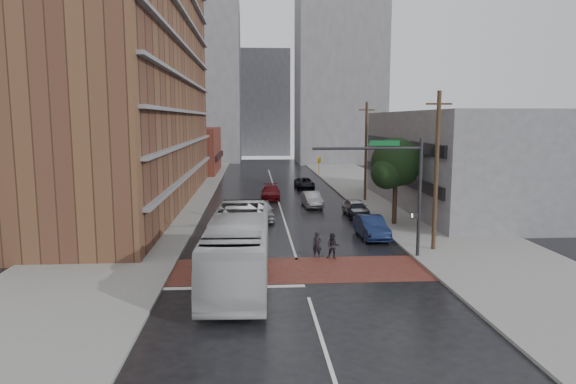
{
  "coord_description": "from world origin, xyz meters",
  "views": [
    {
      "loc": [
        -2.53,
        -26.91,
        8.26
      ],
      "look_at": [
        -0.24,
        6.6,
        3.5
      ],
      "focal_mm": 32.0,
      "sensor_mm": 36.0,
      "label": 1
    }
  ],
  "objects": [
    {
      "name": "street_tree",
      "position": [
        8.52,
        12.03,
        4.73
      ],
      "size": [
        4.2,
        4.1,
        6.9
      ],
      "color": "#332319",
      "rests_on": "ground"
    },
    {
      "name": "car_parked_mid",
      "position": [
        6.3,
        15.75,
        0.59
      ],
      "size": [
        1.83,
        4.13,
        1.18
      ],
      "primitive_type": "imported",
      "rotation": [
        0.0,
        0.0,
        -0.04
      ],
      "color": "black",
      "rests_on": "ground"
    },
    {
      "name": "car_parked_far",
      "position": [
        6.3,
        16.32,
        0.73
      ],
      "size": [
        2.01,
        4.37,
        1.45
      ],
      "primitive_type": "imported",
      "rotation": [
        0.0,
        0.0,
        0.07
      ],
      "color": "#B8BAC0",
      "rests_on": "ground"
    },
    {
      "name": "transit_bus",
      "position": [
        -3.31,
        -1.11,
        1.75
      ],
      "size": [
        3.38,
        12.68,
        3.51
      ],
      "primitive_type": "imported",
      "rotation": [
        0.0,
        0.0,
        -0.03
      ],
      "color": "silver",
      "rests_on": "ground"
    },
    {
      "name": "building_east",
      "position": [
        16.5,
        20.0,
        4.5
      ],
      "size": [
        11.0,
        26.0,
        9.0
      ],
      "primitive_type": "cube",
      "color": "gray",
      "rests_on": "ground"
    },
    {
      "name": "pedestrian_b",
      "position": [
        2.17,
        2.62,
        0.78
      ],
      "size": [
        0.89,
        0.78,
        1.56
      ],
      "primitive_type": "imported",
      "rotation": [
        0.0,
        0.0,
        -0.28
      ],
      "color": "black",
      "rests_on": "ground"
    },
    {
      "name": "signal_mast",
      "position": [
        5.85,
        2.5,
        4.73
      ],
      "size": [
        6.5,
        0.3,
        7.2
      ],
      "color": "#2D2D33",
      "rests_on": "ground"
    },
    {
      "name": "car_parked_near",
      "position": [
        5.72,
        7.88,
        0.77
      ],
      "size": [
        1.82,
        4.75,
        1.54
      ],
      "primitive_type": "imported",
      "rotation": [
        0.0,
        0.0,
        0.04
      ],
      "color": "#131E43",
      "rests_on": "ground"
    },
    {
      "name": "car_travel_a",
      "position": [
        -1.86,
        14.86,
        0.82
      ],
      "size": [
        2.12,
        4.87,
        1.64
      ],
      "primitive_type": "imported",
      "rotation": [
        0.0,
        0.0,
        0.04
      ],
      "color": "#98999F",
      "rests_on": "ground"
    },
    {
      "name": "car_travel_c",
      "position": [
        -0.72,
        26.25,
        0.7
      ],
      "size": [
        2.15,
        4.92,
        1.41
      ],
      "primitive_type": "imported",
      "rotation": [
        0.0,
        0.0,
        -0.04
      ],
      "color": "maroon",
      "rests_on": "ground"
    },
    {
      "name": "distant_tower_east",
      "position": [
        14.0,
        72.0,
        18.0
      ],
      "size": [
        16.0,
        14.0,
        36.0
      ],
      "primitive_type": "cube",
      "color": "gray",
      "rests_on": "ground"
    },
    {
      "name": "sidewalk_west",
      "position": [
        -11.5,
        25.0,
        0.07
      ],
      "size": [
        9.0,
        90.0,
        0.15
      ],
      "primitive_type": "cube",
      "color": "gray",
      "rests_on": "ground"
    },
    {
      "name": "suv_travel",
      "position": [
        3.64,
        34.24,
        0.64
      ],
      "size": [
        2.26,
        4.66,
        1.28
      ],
      "primitive_type": "imported",
      "rotation": [
        0.0,
        0.0,
        0.03
      ],
      "color": "black",
      "rests_on": "ground"
    },
    {
      "name": "pedestrian_a",
      "position": [
        1.28,
        3.0,
        0.78
      ],
      "size": [
        0.66,
        0.53,
        1.55
      ],
      "primitive_type": "imported",
      "rotation": [
        0.0,
        0.0,
        -0.32
      ],
      "color": "black",
      "rests_on": "ground"
    },
    {
      "name": "car_travel_b",
      "position": [
        3.02,
        21.01,
        0.72
      ],
      "size": [
        1.83,
        4.47,
        1.44
      ],
      "primitive_type": "imported",
      "rotation": [
        0.0,
        0.0,
        0.07
      ],
      "color": "#A6A7AD",
      "rests_on": "ground"
    },
    {
      "name": "apartment_block",
      "position": [
        -14.0,
        24.0,
        14.0
      ],
      "size": [
        10.0,
        44.0,
        28.0
      ],
      "primitive_type": "cube",
      "color": "brown",
      "rests_on": "ground"
    },
    {
      "name": "distant_tower_west",
      "position": [
        -14.0,
        78.0,
        16.0
      ],
      "size": [
        18.0,
        16.0,
        32.0
      ],
      "primitive_type": "cube",
      "color": "gray",
      "rests_on": "ground"
    },
    {
      "name": "utility_pole_near",
      "position": [
        8.8,
        4.0,
        5.14
      ],
      "size": [
        1.6,
        0.26,
        10.0
      ],
      "color": "#473321",
      "rests_on": "ground"
    },
    {
      "name": "storefront_west",
      "position": [
        -12.0,
        54.0,
        3.5
      ],
      "size": [
        8.0,
        16.0,
        7.0
      ],
      "primitive_type": "cube",
      "color": "brown",
      "rests_on": "ground"
    },
    {
      "name": "ground",
      "position": [
        0.0,
        0.0,
        0.0
      ],
      "size": [
        160.0,
        160.0,
        0.0
      ],
      "primitive_type": "plane",
      "color": "black",
      "rests_on": "ground"
    },
    {
      "name": "distant_tower_center",
      "position": [
        0.0,
        95.0,
        12.0
      ],
      "size": [
        12.0,
        10.0,
        24.0
      ],
      "primitive_type": "cube",
      "color": "gray",
      "rests_on": "ground"
    },
    {
      "name": "utility_pole_far",
      "position": [
        8.8,
        24.0,
        5.14
      ],
      "size": [
        1.6,
        0.26,
        10.0
      ],
      "color": "#473321",
      "rests_on": "ground"
    },
    {
      "name": "sidewalk_east",
      "position": [
        11.5,
        25.0,
        0.07
      ],
      "size": [
        9.0,
        90.0,
        0.15
      ],
      "primitive_type": "cube",
      "color": "gray",
      "rests_on": "ground"
    },
    {
      "name": "crosswalk",
      "position": [
        0.0,
        0.5,
        0.01
      ],
      "size": [
        14.0,
        5.0,
        0.02
      ],
      "primitive_type": "cube",
      "color": "brown",
      "rests_on": "ground"
    }
  ]
}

